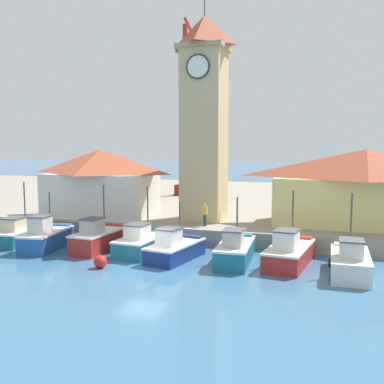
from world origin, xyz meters
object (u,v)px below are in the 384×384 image
at_px(fishing_boat_left_inner, 99,238).
at_px(warehouse_left, 101,182).
at_px(warehouse_right, 365,187).
at_px(mooring_buoy, 100,262).
at_px(dock_worker_near_tower, 205,214).
at_px(fishing_boat_center, 175,249).
at_px(fishing_boat_left_outer, 46,237).
at_px(port_crane_near, 186,128).
at_px(fishing_boat_mid_right, 235,250).
at_px(fishing_boat_far_left, 20,233).
at_px(clock_tower, 204,115).
at_px(fishing_boat_right_outer, 350,262).
at_px(fishing_boat_mid_left, 143,242).
at_px(fishing_boat_right_inner, 289,252).

xyz_separation_m(fishing_boat_left_inner, warehouse_left, (-3.61, 6.61, 3.12)).
height_order(fishing_boat_left_inner, warehouse_right, warehouse_right).
distance_m(warehouse_left, mooring_buoy, 12.44).
distance_m(mooring_buoy, dock_worker_near_tower, 9.41).
height_order(fishing_boat_center, warehouse_left, warehouse_left).
relative_size(fishing_boat_left_outer, port_crane_near, 0.24).
bearing_deg(fishing_boat_mid_right, fishing_boat_far_left, 178.07).
bearing_deg(clock_tower, fishing_boat_right_outer, -37.65).
bearing_deg(fishing_boat_left_inner, warehouse_left, 118.65).
distance_m(fishing_boat_mid_left, dock_worker_near_tower, 5.46).
xyz_separation_m(clock_tower, warehouse_right, (11.73, 0.80, -5.26)).
bearing_deg(warehouse_left, fishing_boat_mid_left, -43.65).
distance_m(fishing_boat_left_outer, dock_worker_near_tower, 11.00).
height_order(fishing_boat_mid_right, clock_tower, clock_tower).
xyz_separation_m(fishing_boat_mid_right, fishing_boat_right_inner, (3.09, 0.50, -0.00)).
height_order(fishing_boat_mid_left, port_crane_near, port_crane_near).
distance_m(fishing_boat_left_inner, fishing_boat_center, 5.65).
relative_size(fishing_boat_mid_left, warehouse_right, 0.39).
height_order(warehouse_right, port_crane_near, port_crane_near).
height_order(fishing_boat_mid_left, warehouse_left, warehouse_left).
distance_m(fishing_boat_far_left, fishing_boat_mid_left, 9.62).
height_order(fishing_boat_far_left, fishing_boat_mid_left, fishing_boat_far_left).
bearing_deg(clock_tower, fishing_boat_far_left, -147.97).
distance_m(warehouse_left, port_crane_near, 17.48).
relative_size(fishing_boat_left_inner, fishing_boat_mid_right, 0.94).
distance_m(fishing_boat_left_inner, clock_tower, 12.30).
xyz_separation_m(warehouse_right, dock_worker_near_tower, (-10.83, -3.52, -1.98)).
distance_m(clock_tower, port_crane_near, 17.33).
xyz_separation_m(fishing_boat_far_left, clock_tower, (11.49, 7.19, 8.55)).
bearing_deg(fishing_boat_left_inner, fishing_boat_left_outer, -167.35).
distance_m(fishing_boat_mid_left, fishing_boat_right_inner, 9.24).
xyz_separation_m(fishing_boat_left_inner, fishing_boat_center, (5.61, -0.73, -0.11)).
height_order(fishing_boat_far_left, fishing_boat_mid_right, fishing_boat_far_left).
relative_size(fishing_boat_right_outer, dock_worker_near_tower, 2.96).
relative_size(fishing_boat_far_left, fishing_boat_center, 1.09).
xyz_separation_m(fishing_boat_left_inner, dock_worker_near_tower, (5.84, 4.77, 1.17)).
height_order(mooring_buoy, dock_worker_near_tower, dock_worker_near_tower).
height_order(fishing_boat_left_inner, fishing_boat_mid_left, fishing_boat_left_inner).
height_order(fishing_boat_far_left, fishing_boat_left_inner, fishing_boat_far_left).
distance_m(port_crane_near, mooring_buoy, 28.71).
bearing_deg(mooring_buoy, fishing_boat_mid_left, 78.29).
height_order(fishing_boat_mid_right, warehouse_left, warehouse_left).
xyz_separation_m(fishing_boat_mid_right, warehouse_left, (-12.84, 6.83, 3.18)).
bearing_deg(fishing_boat_far_left, fishing_boat_center, -4.86).
relative_size(warehouse_right, mooring_buoy, 17.29).
bearing_deg(fishing_boat_mid_left, port_crane_near, 102.59).
distance_m(fishing_boat_mid_right, warehouse_right, 11.76).
bearing_deg(dock_worker_near_tower, fishing_boat_left_outer, -149.39).
bearing_deg(dock_worker_near_tower, fishing_boat_center, -92.47).
xyz_separation_m(fishing_boat_left_outer, fishing_boat_right_inner, (15.88, 1.07, -0.05)).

